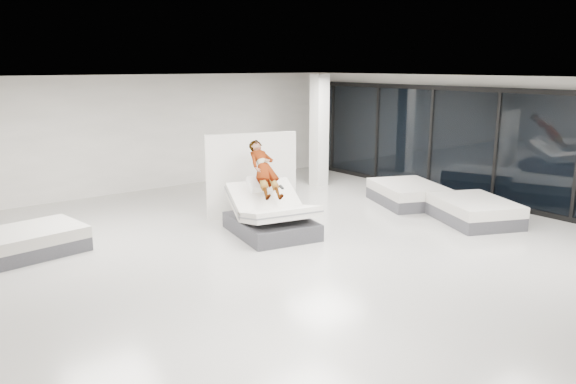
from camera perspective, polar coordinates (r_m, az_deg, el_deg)
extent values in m
plane|color=#AEACA5|center=(10.71, 2.55, -6.02)|extent=(14.00, 14.00, 0.00)
plane|color=black|center=(10.14, 2.74, 11.35)|extent=(14.00, 14.00, 0.00)
cube|color=white|center=(16.23, -13.60, 5.88)|extent=(12.00, 0.04, 3.20)
cube|color=white|center=(14.86, 20.67, 4.81)|extent=(0.04, 14.00, 3.20)
cube|color=#3E3E44|center=(11.73, -1.74, -3.48)|extent=(1.78, 2.16, 0.34)
cube|color=white|center=(11.91, -2.47, -0.69)|extent=(1.59, 1.19, 0.69)
cube|color=slate|center=(11.91, -2.47, -0.69)|extent=(1.60, 1.11, 0.54)
cube|color=white|center=(11.24, -0.78, -2.27)|extent=(1.60, 1.24, 0.39)
cube|color=slate|center=(11.24, -0.78, -2.27)|extent=(1.62, 1.23, 0.21)
cube|color=silver|center=(11.98, -2.79, 0.86)|extent=(0.60, 0.49, 0.32)
imported|color=slate|center=(11.76, -2.39, 1.52)|extent=(0.80, 1.39, 1.40)
cube|color=black|center=(11.57, -0.67, 0.50)|extent=(0.08, 0.15, 0.08)
cube|color=white|center=(12.97, -3.69, 1.73)|extent=(2.07, 0.74, 1.94)
cube|color=#3E3E44|center=(14.55, 12.03, -0.64)|extent=(2.07, 2.33, 0.29)
cube|color=white|center=(14.49, 12.08, 0.38)|extent=(2.07, 2.33, 0.24)
cube|color=#3E3E44|center=(13.27, 18.36, -2.32)|extent=(2.07, 2.31, 0.28)
cube|color=white|center=(13.21, 18.44, -1.23)|extent=(2.07, 2.31, 0.24)
cube|color=#3E3E44|center=(11.59, -24.50, -5.05)|extent=(1.90, 1.53, 0.26)
cube|color=white|center=(11.53, -24.61, -3.91)|extent=(1.90, 1.53, 0.22)
cube|color=silver|center=(16.27, 3.18, 6.23)|extent=(0.40, 0.40, 3.20)
cube|color=#202A35|center=(14.80, 20.42, 4.21)|extent=(0.06, 13.40, 2.80)
cube|color=black|center=(15.05, 20.01, -1.03)|extent=(0.12, 13.40, 0.12)
cube|color=black|center=(14.68, 20.85, 9.65)|extent=(0.12, 13.40, 0.12)
cube|color=black|center=(14.80, 20.42, 4.21)|extent=(0.09, 0.08, 2.80)
cube|color=black|center=(15.94, 14.33, 5.17)|extent=(0.09, 0.08, 2.80)
cube|color=black|center=(17.23, 9.09, 5.95)|extent=(0.09, 0.08, 2.80)
cube|color=black|center=(18.65, 4.60, 6.58)|extent=(0.09, 0.08, 2.80)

